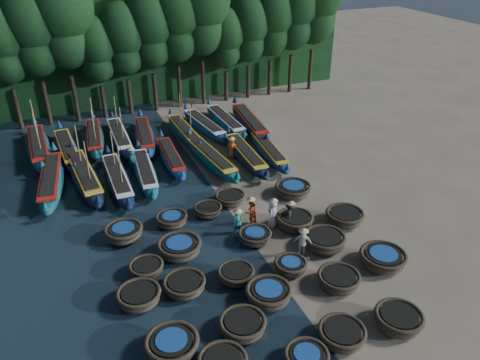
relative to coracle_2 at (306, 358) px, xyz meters
name	(u,v)px	position (x,y,z in m)	size (l,w,h in m)	color
ground	(238,223)	(1.33, 10.12, -0.39)	(120.00, 120.00, 0.00)	gray
foliage_wall	(142,47)	(1.33, 33.62, 4.61)	(40.00, 3.00, 10.00)	black
coracle_2	(306,358)	(0.00, 0.00, 0.00)	(2.01, 2.01, 0.68)	#4E4331
coracle_3	(342,334)	(1.94, 0.49, 0.00)	(2.30, 2.30, 0.70)	#4E4331
coracle_4	(399,319)	(4.60, 0.22, 0.04)	(2.35, 2.35, 0.77)	#4E4331
coracle_5	(172,345)	(-4.68, 2.54, 0.09)	(2.28, 2.28, 0.84)	#4E4331
coracle_6	(243,325)	(-1.64, 2.50, 0.02)	(2.04, 2.04, 0.72)	#4E4331
coracle_7	(269,294)	(0.16, 3.73, 0.07)	(2.18, 2.18, 0.81)	#4E4331
coracle_8	(339,280)	(3.66, 3.36, 0.03)	(2.44, 2.44, 0.74)	#4E4331
coracle_9	(383,258)	(6.57, 3.83, 0.06)	(2.66, 2.66, 0.78)	#4E4331
coracle_10	(139,296)	(-5.30, 5.87, 0.03)	(2.08, 2.08, 0.75)	#4E4331
coracle_11	(184,285)	(-3.17, 5.85, 0.00)	(2.11, 2.11, 0.70)	#4E4331
coracle_12	(236,274)	(-0.67, 5.61, 0.00)	(2.05, 2.05, 0.69)	#4E4331
coracle_13	(291,266)	(2.06, 5.18, -0.01)	(1.81, 1.81, 0.66)	#4E4331
coracle_14	(324,240)	(4.66, 6.25, 0.06)	(2.48, 2.48, 0.80)	#4E4331
coracle_15	(146,269)	(-4.55, 7.70, 0.00)	(1.90, 1.90, 0.70)	#4E4331
coracle_16	(179,248)	(-2.62, 8.57, 0.09)	(2.81, 2.81, 0.84)	#4E4331
coracle_17	(255,236)	(1.45, 8.11, 0.00)	(2.00, 2.00, 0.68)	#4E4331
coracle_18	(295,221)	(4.08, 8.47, 0.07)	(2.13, 2.13, 0.81)	#4E4331
coracle_19	(345,217)	(6.92, 7.75, 0.07)	(2.38, 2.38, 0.81)	#4E4331
coracle_20	(124,232)	(-5.03, 11.06, 0.08)	(2.49, 2.49, 0.82)	#4E4331
coracle_21	(172,219)	(-2.26, 11.41, 0.00)	(2.13, 2.13, 0.67)	#4E4331
coracle_22	(208,210)	(-0.02, 11.58, -0.02)	(2.05, 2.05, 0.65)	#4E4331
coracle_23	(230,198)	(1.70, 12.33, -0.03)	(2.33, 2.33, 0.65)	#4E4331
coracle_24	(293,189)	(5.72, 11.72, 0.04)	(2.52, 2.52, 0.75)	#4E4331
long_boat_1	(51,180)	(-8.32, 18.54, 0.19)	(2.50, 8.72, 1.54)	navy
long_boat_2	(85,176)	(-6.26, 18.26, 0.20)	(2.26, 8.78, 3.74)	#0D1D32
long_boat_3	(118,179)	(-4.31, 17.11, 0.16)	(1.45, 8.18, 3.47)	#0D1D32
long_boat_4	(145,172)	(-2.41, 17.49, 0.11)	(1.93, 7.57, 1.34)	navy
long_boat_5	(171,157)	(-0.21, 18.99, 0.10)	(1.64, 7.35, 1.29)	navy
long_boat_6	(211,158)	(2.34, 17.61, 0.16)	(2.26, 8.17, 1.45)	navy
long_boat_7	(245,155)	(4.83, 17.26, 0.14)	(1.67, 8.04, 1.42)	#0D1D32
long_boat_8	(269,151)	(6.68, 17.23, 0.11)	(2.02, 7.51, 1.33)	navy
long_boat_9	(39,147)	(-8.86, 24.24, 0.22)	(1.86, 9.05, 3.85)	navy
long_boat_10	(68,150)	(-6.93, 23.05, 0.16)	(1.90, 8.26, 1.46)	navy
long_boat_11	(95,138)	(-4.80, 24.55, 0.14)	(2.12, 7.96, 3.40)	navy
long_boat_12	(120,137)	(-2.99, 23.92, 0.16)	(1.57, 8.21, 3.49)	#0D1D32
long_boat_13	(145,136)	(-1.13, 23.39, 0.15)	(2.42, 8.08, 1.43)	navy
long_boat_14	(185,132)	(1.99, 22.98, 0.13)	(1.58, 7.81, 3.32)	navy
long_boat_15	(204,125)	(3.90, 23.70, 0.13)	(2.30, 7.75, 1.37)	navy
long_boat_16	(225,121)	(5.79, 23.78, 0.15)	(1.61, 8.13, 1.43)	navy
long_boat_17	(249,123)	(7.48, 22.62, 0.21)	(2.46, 8.92, 1.58)	#0D1D32
fisherman_0	(273,212)	(3.02, 9.12, 0.53)	(1.00, 0.99, 1.95)	silver
fisherman_1	(238,220)	(0.91, 9.21, 0.48)	(0.60, 0.52, 1.72)	#1A6E6F
fisherman_2	(251,210)	(1.96, 9.83, 0.50)	(0.99, 0.88, 1.89)	#D0501B
fisherman_3	(290,214)	(3.90, 8.71, 0.45)	(0.95, 1.18, 1.80)	black
fisherman_4	(303,241)	(3.26, 6.14, 0.47)	(0.99, 0.83, 1.79)	silver
fisherman_5	(132,159)	(-2.95, 19.03, 0.48)	(0.83, 1.64, 1.89)	#1A6E6F
fisherman_6	(232,147)	(4.16, 18.20, 0.46)	(0.92, 0.85, 1.78)	#D0501B
tree_2	(1,40)	(-10.07, 30.12, 6.93)	(4.51, 4.51, 10.63)	black
tree_3	(31,28)	(-7.77, 30.12, 7.60)	(4.92, 4.92, 11.60)	black
tree_4	(61,17)	(-5.47, 30.12, 8.28)	(5.34, 5.34, 12.58)	black
tree_5	(96,49)	(-3.17, 30.12, 5.58)	(3.68, 3.68, 8.68)	black
tree_6	(123,38)	(-0.87, 30.12, 6.25)	(4.09, 4.09, 9.65)	black
tree_7	(149,28)	(1.43, 30.12, 6.93)	(4.51, 4.51, 10.63)	black
tree_8	(175,18)	(3.73, 30.12, 7.60)	(4.92, 4.92, 11.60)	black
tree_9	(200,8)	(6.03, 30.12, 8.28)	(5.34, 5.34, 12.58)	black
tree_10	(225,37)	(8.33, 30.12, 5.58)	(3.68, 3.68, 8.68)	black
tree_11	(249,28)	(10.63, 30.12, 6.25)	(4.09, 4.09, 9.65)	black
tree_12	(271,18)	(12.93, 30.12, 6.93)	(4.51, 4.51, 10.63)	black
tree_13	(293,9)	(15.23, 30.12, 7.60)	(4.92, 4.92, 11.60)	black
tree_14	(315,0)	(17.53, 30.12, 8.28)	(5.34, 5.34, 12.58)	black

